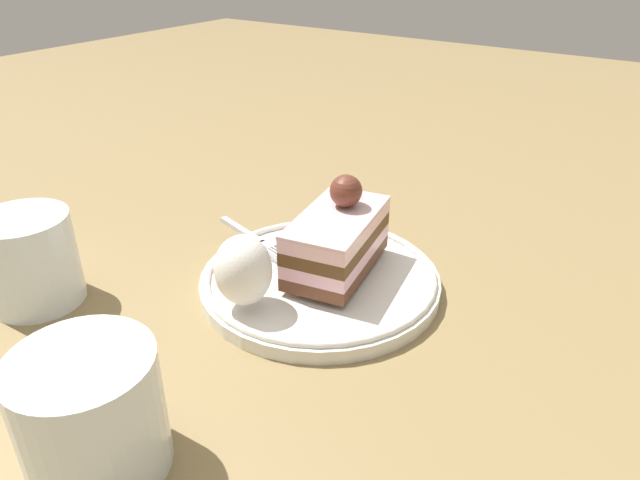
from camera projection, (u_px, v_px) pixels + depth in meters
name	position (u px, v px, depth m)	size (l,w,h in m)	color
ground_plane	(308.00, 278.00, 0.52)	(2.40, 2.40, 0.00)	olive
dessert_plate	(320.00, 279.00, 0.51)	(0.21, 0.21, 0.02)	white
cake_slice	(337.00, 238.00, 0.50)	(0.12, 0.08, 0.08)	brown
whipped_cream_dollop	(243.00, 270.00, 0.45)	(0.05, 0.05, 0.06)	white
fork	(257.00, 241.00, 0.54)	(0.04, 0.11, 0.00)	silver
drink_glass_near	(32.00, 265.00, 0.48)	(0.07, 0.07, 0.08)	silver
drink_glass_far	(93.00, 419.00, 0.33)	(0.08, 0.08, 0.08)	silver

